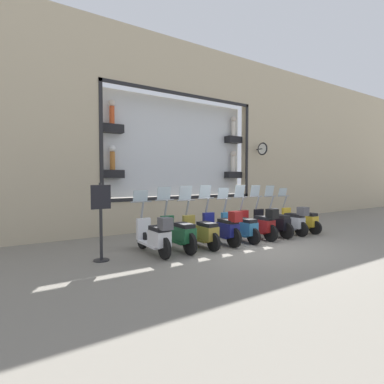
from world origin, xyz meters
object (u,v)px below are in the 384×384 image
at_px(scooter_black_2, 273,223).
at_px(shop_sign_post, 101,219).
at_px(scooter_red_3, 259,224).
at_px(scooter_navy_5, 223,227).
at_px(scooter_silver_1, 289,221).
at_px(scooter_green_7, 179,234).
at_px(scooter_yellow_0, 301,220).
at_px(scooter_teal_4, 240,227).
at_px(scooter_white_8, 155,236).
at_px(scooter_olive_6, 201,232).

xyz_separation_m(scooter_black_2, shop_sign_post, (0.13, 5.56, 0.54)).
height_order(scooter_red_3, scooter_navy_5, scooter_navy_5).
xyz_separation_m(scooter_silver_1, scooter_green_7, (0.07, 4.29, -0.02)).
bearing_deg(scooter_yellow_0, scooter_green_7, 89.87).
relative_size(scooter_navy_5, shop_sign_post, 1.01).
xyz_separation_m(scooter_black_2, scooter_teal_4, (-0.01, 1.43, -0.02)).
relative_size(scooter_red_3, shop_sign_post, 1.00).
bearing_deg(scooter_black_2, scooter_silver_1, -95.27).
distance_m(scooter_yellow_0, scooter_red_3, 2.15).
height_order(scooter_black_2, scooter_navy_5, scooter_navy_5).
height_order(scooter_yellow_0, scooter_green_7, scooter_green_7).
height_order(scooter_silver_1, scooter_white_8, scooter_silver_1).
bearing_deg(scooter_black_2, scooter_yellow_0, -90.33).
relative_size(scooter_navy_5, scooter_green_7, 1.00).
height_order(scooter_teal_4, scooter_white_8, scooter_teal_4).
bearing_deg(scooter_yellow_0, scooter_silver_1, 94.61).
relative_size(scooter_teal_4, scooter_white_8, 0.99).
distance_m(scooter_teal_4, shop_sign_post, 4.17).
xyz_separation_m(scooter_black_2, scooter_olive_6, (-0.00, 2.86, -0.01)).
bearing_deg(scooter_white_8, scooter_black_2, -89.17).
relative_size(scooter_red_3, scooter_teal_4, 1.00).
relative_size(scooter_yellow_0, scooter_white_8, 0.99).
relative_size(scooter_silver_1, scooter_white_8, 1.00).
bearing_deg(scooter_navy_5, scooter_teal_4, -86.02).
xyz_separation_m(scooter_black_2, scooter_navy_5, (-0.06, 2.14, 0.05)).
distance_m(scooter_silver_1, scooter_navy_5, 2.86).
bearing_deg(scooter_teal_4, scooter_silver_1, -91.62).
relative_size(scooter_yellow_0, shop_sign_post, 1.00).
relative_size(scooter_teal_4, scooter_green_7, 0.99).
relative_size(scooter_silver_1, scooter_olive_6, 1.00).
height_order(scooter_yellow_0, scooter_teal_4, scooter_teal_4).
relative_size(scooter_navy_5, scooter_olive_6, 1.01).
distance_m(scooter_red_3, scooter_navy_5, 1.43).
height_order(scooter_black_2, shop_sign_post, shop_sign_post).
bearing_deg(shop_sign_post, scooter_red_3, -92.28).
distance_m(scooter_navy_5, scooter_olive_6, 0.72).
height_order(scooter_silver_1, scooter_teal_4, scooter_silver_1).
bearing_deg(scooter_white_8, shop_sign_post, 81.29).
bearing_deg(scooter_silver_1, scooter_red_3, 89.77).
xyz_separation_m(scooter_silver_1, scooter_red_3, (0.01, 1.43, 0.01)).
distance_m(scooter_red_3, scooter_green_7, 2.86).
relative_size(scooter_teal_4, scooter_navy_5, 0.99).
distance_m(scooter_olive_6, scooter_green_7, 0.72).
xyz_separation_m(scooter_yellow_0, scooter_silver_1, (-0.06, 0.71, 0.05)).
xyz_separation_m(scooter_silver_1, scooter_white_8, (0.00, 5.00, 0.01)).
bearing_deg(scooter_teal_4, scooter_white_8, 91.14).
bearing_deg(scooter_black_2, scooter_green_7, 89.96).
distance_m(scooter_yellow_0, scooter_teal_4, 2.86).
bearing_deg(scooter_navy_5, scooter_yellow_0, -89.25).
xyz_separation_m(scooter_yellow_0, scooter_black_2, (0.01, 1.43, 0.02)).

